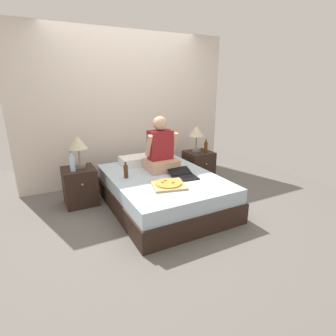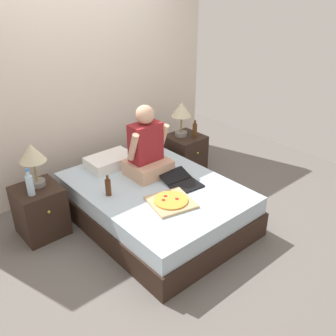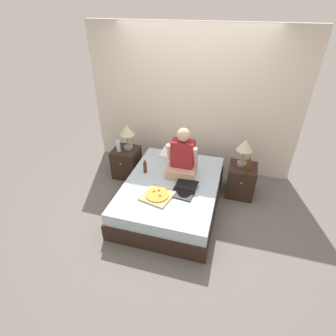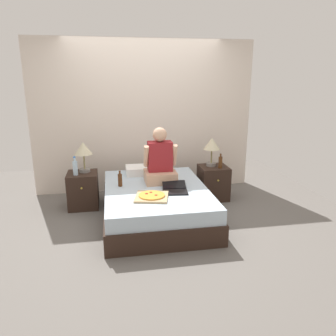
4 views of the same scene
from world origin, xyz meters
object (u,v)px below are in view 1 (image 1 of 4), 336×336
(laptop, at_px, (183,175))
(water_bottle, at_px, (72,163))
(beer_bottle, at_px, (206,147))
(nightstand_right, at_px, (198,166))
(lamp_on_right_nightstand, at_px, (197,133))
(beer_bottle_on_bed, at_px, (126,171))
(nightstand_left, at_px, (80,186))
(lamp_on_left_nightstand, at_px, (78,145))
(person_seated, at_px, (161,151))
(bed, at_px, (162,191))
(pizza_box, at_px, (168,184))

(laptop, bearing_deg, water_bottle, 152.06)
(beer_bottle, bearing_deg, nightstand_right, 125.01)
(lamp_on_right_nightstand, xyz_separation_m, beer_bottle_on_bed, (-1.46, -0.51, -0.32))
(nightstand_left, height_order, lamp_on_left_nightstand, lamp_on_left_nightstand)
(lamp_on_left_nightstand, height_order, water_bottle, lamp_on_left_nightstand)
(lamp_on_left_nightstand, xyz_separation_m, nightstand_right, (1.99, -0.05, -0.59))
(beer_bottle_on_bed, bearing_deg, nightstand_left, 139.50)
(lamp_on_right_nightstand, height_order, beer_bottle_on_bed, lamp_on_right_nightstand)
(nightstand_right, height_order, beer_bottle, beer_bottle)
(nightstand_left, xyz_separation_m, lamp_on_left_nightstand, (0.04, 0.05, 0.59))
(water_bottle, relative_size, beer_bottle, 1.20)
(lamp_on_left_nightstand, distance_m, lamp_on_right_nightstand, 1.96)
(beer_bottle, bearing_deg, lamp_on_right_nightstand, 123.69)
(water_bottle, relative_size, person_seated, 0.35)
(laptop, bearing_deg, lamp_on_right_nightstand, 47.98)
(person_seated, bearing_deg, nightstand_right, 21.33)
(bed, distance_m, person_seated, 0.58)
(person_seated, xyz_separation_m, beer_bottle_on_bed, (-0.57, -0.11, -0.20))
(person_seated, relative_size, pizza_box, 1.62)
(person_seated, relative_size, beer_bottle_on_bed, 3.55)
(nightstand_left, bearing_deg, beer_bottle_on_bed, -40.50)
(laptop, height_order, beer_bottle_on_bed, beer_bottle_on_bed)
(nightstand_left, xyz_separation_m, pizza_box, (0.91, -0.99, 0.20))
(laptop, bearing_deg, lamp_on_left_nightstand, 145.03)
(person_seated, bearing_deg, lamp_on_left_nightstand, 159.26)
(nightstand_right, height_order, beer_bottle_on_bed, beer_bottle_on_bed)
(nightstand_left, distance_m, pizza_box, 1.36)
(beer_bottle, bearing_deg, water_bottle, 179.74)
(water_bottle, height_order, beer_bottle_on_bed, water_bottle)
(lamp_on_right_nightstand, height_order, pizza_box, lamp_on_right_nightstand)
(water_bottle, xyz_separation_m, nightstand_right, (2.11, 0.09, -0.38))
(nightstand_left, distance_m, nightstand_right, 2.03)
(person_seated, distance_m, beer_bottle_on_bed, 0.62)
(bed, bearing_deg, nightstand_right, 30.89)
(nightstand_left, distance_m, water_bottle, 0.40)
(lamp_on_left_nightstand, height_order, beer_bottle, lamp_on_left_nightstand)
(bed, distance_m, beer_bottle, 1.27)
(lamp_on_left_nightstand, bearing_deg, pizza_box, -49.91)
(nightstand_right, relative_size, beer_bottle, 2.32)
(nightstand_right, bearing_deg, lamp_on_left_nightstand, 178.56)
(bed, distance_m, pizza_box, 0.46)
(nightstand_left, distance_m, beer_bottle, 2.14)
(nightstand_left, height_order, water_bottle, water_bottle)
(water_bottle, distance_m, pizza_box, 1.35)
(laptop, bearing_deg, nightstand_right, 45.12)
(lamp_on_left_nightstand, relative_size, beer_bottle_on_bed, 2.05)
(nightstand_left, bearing_deg, lamp_on_left_nightstand, 51.37)
(nightstand_right, bearing_deg, bed, -149.11)
(nightstand_right, xyz_separation_m, person_seated, (-0.92, -0.36, 0.47))
(bed, bearing_deg, pizza_box, -105.55)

